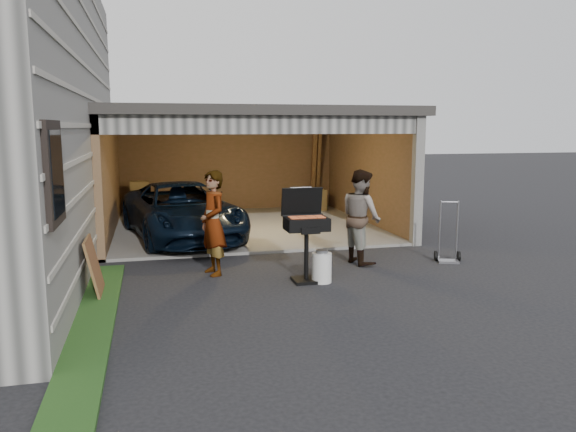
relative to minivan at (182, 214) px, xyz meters
name	(u,v)px	position (x,y,z in m)	size (l,w,h in m)	color
ground	(269,313)	(0.86, -5.20, -0.61)	(80.00, 80.00, 0.00)	black
groundcover_strip	(85,356)	(-1.39, -6.20, -0.58)	(0.50, 8.00, 0.06)	#193814
garage	(243,152)	(1.62, 1.59, 1.26)	(6.80, 6.30, 2.90)	#605E59
minivan	(182,214)	(0.00, 0.00, 0.00)	(2.02, 4.37, 1.22)	black
woman	(213,223)	(0.36, -3.00, 0.28)	(0.64, 0.42, 1.77)	silver
man	(361,216)	(3.07, -2.80, 0.25)	(0.84, 0.65, 1.72)	#46291B
bbq_grill	(306,227)	(1.76, -3.78, 0.29)	(0.68, 0.59, 1.50)	black
propane_tank	(322,268)	(1.99, -3.91, -0.37)	(0.32, 0.32, 0.48)	white
plywood_panel	(94,267)	(-1.48, -3.83, -0.17)	(0.04, 0.79, 0.89)	brown
hand_truck	(448,250)	(4.69, -3.12, -0.39)	(0.51, 0.46, 1.14)	gray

